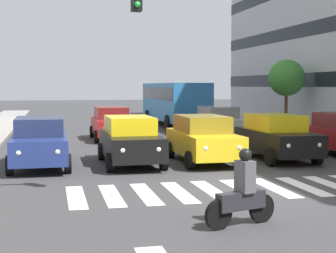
{
  "coord_description": "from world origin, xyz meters",
  "views": [
    {
      "loc": [
        5.53,
        13.07,
        2.82
      ],
      "look_at": [
        0.87,
        -7.41,
        1.15
      ],
      "focal_mm": 55.0,
      "sensor_mm": 36.0,
      "label": 1
    }
  ],
  "objects": [
    {
      "name": "car_2",
      "position": [
        0.1,
        -4.98,
        0.89
      ],
      "size": [
        2.02,
        4.44,
        1.72
      ],
      "color": "gold",
      "rests_on": "ground_plane"
    },
    {
      "name": "traffic_light_gantry",
      "position": [
        6.27,
        0.91,
        3.68
      ],
      "size": [
        4.12,
        0.36,
        5.5
      ],
      "color": "#AD991E",
      "rests_on": "ground_plane"
    },
    {
      "name": "car_row2_1",
      "position": [
        2.47,
        -13.71,
        0.89
      ],
      "size": [
        2.02,
        4.44,
        1.72
      ],
      "color": "maroon",
      "rests_on": "ground_plane"
    },
    {
      "name": "car_1",
      "position": [
        -2.84,
        -5.06,
        0.89
      ],
      "size": [
        2.02,
        4.44,
        1.72
      ],
      "color": "black",
      "rests_on": "ground_plane"
    },
    {
      "name": "motorcycle_with_rider",
      "position": [
        1.81,
        3.47,
        0.65
      ],
      "size": [
        1.65,
        0.62,
        1.57
      ],
      "color": "black",
      "rests_on": "ground_plane"
    },
    {
      "name": "car_row2_0",
      "position": [
        -3.16,
        -12.94,
        0.89
      ],
      "size": [
        2.02,
        4.44,
        1.72
      ],
      "color": "#B2B7BC",
      "rests_on": "ground_plane"
    },
    {
      "name": "street_tree_2",
      "position": [
        -8.89,
        -16.78,
        3.3
      ],
      "size": [
        2.29,
        2.29,
        4.31
      ],
      "color": "#513823",
      "rests_on": "sidewalk_left"
    },
    {
      "name": "crosswalk_markings",
      "position": [
        -0.0,
        0.0,
        0.0
      ],
      "size": [
        10.35,
        2.8,
        0.01
      ],
      "color": "silver",
      "rests_on": "ground_plane"
    },
    {
      "name": "car_4",
      "position": [
        5.94,
        -5.14,
        0.89
      ],
      "size": [
        2.02,
        4.44,
        1.72
      ],
      "color": "navy",
      "rests_on": "ground_plane"
    },
    {
      "name": "car_3",
      "position": [
        2.79,
        -5.04,
        0.89
      ],
      "size": [
        2.02,
        4.44,
        1.72
      ],
      "color": "black",
      "rests_on": "ground_plane"
    },
    {
      "name": "ground_plane",
      "position": [
        0.0,
        0.0,
        0.0
      ],
      "size": [
        180.0,
        180.0,
        0.0
      ],
      "primitive_type": "plane",
      "color": "#38383A"
    },
    {
      "name": "bus_behind_traffic",
      "position": [
        -2.84,
        -21.89,
        1.86
      ],
      "size": [
        2.78,
        10.5,
        3.0
      ],
      "color": "#286BAD",
      "rests_on": "ground_plane"
    }
  ]
}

